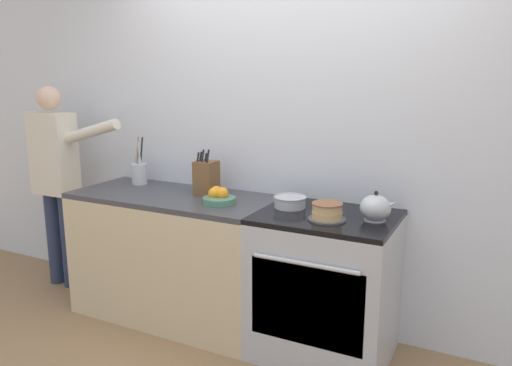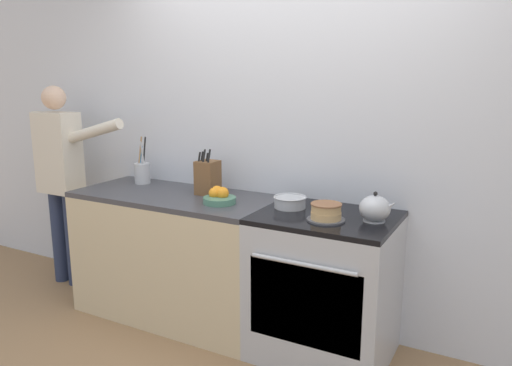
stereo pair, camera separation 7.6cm
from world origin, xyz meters
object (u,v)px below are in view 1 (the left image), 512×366
object	(u,v)px
layer_cake	(327,212)
person_baker	(56,170)
tea_kettle	(376,208)
mixing_bowl	(290,202)
fruit_bowl	(219,197)
utensil_crock	(139,173)
knife_block	(206,178)
stove_range	(325,285)

from	to	relation	value
layer_cake	person_baker	world-z (taller)	person_baker
layer_cake	person_baker	distance (m)	2.26
tea_kettle	layer_cake	bearing A→B (deg)	-154.64
mixing_bowl	layer_cake	bearing A→B (deg)	-27.95
fruit_bowl	utensil_crock	bearing A→B (deg)	165.12
mixing_bowl	knife_block	size ratio (longest dim) A/B	0.64
mixing_bowl	utensil_crock	distance (m)	1.27
layer_cake	fruit_bowl	world-z (taller)	fruit_bowl
mixing_bowl	fruit_bowl	bearing A→B (deg)	-166.53
utensil_crock	person_baker	bearing A→B (deg)	-168.79
fruit_bowl	mixing_bowl	bearing A→B (deg)	13.47
layer_cake	mixing_bowl	world-z (taller)	layer_cake
person_baker	layer_cake	bearing A→B (deg)	6.47
stove_range	knife_block	world-z (taller)	knife_block
layer_cake	knife_block	distance (m)	0.96
tea_kettle	person_baker	distance (m)	2.50
mixing_bowl	knife_block	bearing A→B (deg)	174.70
tea_kettle	utensil_crock	xyz separation A→B (m)	(-1.79, 0.15, 0.01)
stove_range	person_baker	xyz separation A→B (m)	(-2.22, 0.02, 0.51)
stove_range	tea_kettle	size ratio (longest dim) A/B	4.20
layer_cake	mixing_bowl	bearing A→B (deg)	152.05
stove_range	knife_block	size ratio (longest dim) A/B	2.80
stove_range	person_baker	bearing A→B (deg)	179.49
knife_block	fruit_bowl	world-z (taller)	knife_block
utensil_crock	fruit_bowl	world-z (taller)	utensil_crock
knife_block	fruit_bowl	bearing A→B (deg)	-40.41
layer_cake	tea_kettle	xyz separation A→B (m)	(0.24, 0.12, 0.03)
utensil_crock	stove_range	bearing A→B (deg)	-6.06
fruit_bowl	person_baker	xyz separation A→B (m)	(-1.52, 0.08, 0.03)
utensil_crock	person_baker	world-z (taller)	person_baker
layer_cake	mixing_bowl	xyz separation A→B (m)	(-0.29, 0.15, -0.01)
layer_cake	knife_block	size ratio (longest dim) A/B	0.68
stove_range	mixing_bowl	bearing A→B (deg)	168.69
knife_block	utensil_crock	world-z (taller)	utensil_crock
fruit_bowl	person_baker	world-z (taller)	person_baker
utensil_crock	mixing_bowl	bearing A→B (deg)	-4.98
layer_cake	person_baker	xyz separation A→B (m)	(-2.26, 0.12, 0.02)
mixing_bowl	knife_block	world-z (taller)	knife_block
knife_block	person_baker	size ratio (longest dim) A/B	0.20
knife_block	person_baker	distance (m)	1.33
layer_cake	utensil_crock	distance (m)	1.57
utensil_crock	fruit_bowl	bearing A→B (deg)	-14.88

